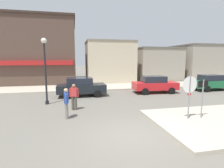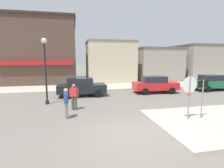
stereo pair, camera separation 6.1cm
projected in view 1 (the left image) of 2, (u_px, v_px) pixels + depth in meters
ground_plane at (132, 135)px, 7.15m from camera, size 160.00×160.00×0.00m
sidewalk_corner at (219, 121)px, 8.55m from camera, size 6.40×4.80×0.15m
kerb_far at (96, 87)px, 18.95m from camera, size 80.00×4.00×0.15m
stop_sign at (189, 92)px, 8.54m from camera, size 0.82×0.08×2.30m
one_way_sign at (202, 95)px, 8.70m from camera, size 0.60×0.07×2.10m
lamp_post at (45, 61)px, 11.70m from camera, size 0.36×0.36×4.54m
parked_car_nearest at (81, 87)px, 14.67m from camera, size 4.02×1.91×1.56m
parked_car_second at (155, 84)px, 16.13m from camera, size 4.08×2.04×1.56m
parked_car_third at (211, 82)px, 17.50m from camera, size 4.04×1.95×1.56m
pedestrian_crossing_near at (74, 96)px, 10.64m from camera, size 0.56×0.28×1.61m
pedestrian_crossing_far at (66, 102)px, 9.09m from camera, size 0.22×0.55×1.61m
building_corner_shop at (43, 52)px, 23.43m from camera, size 8.70×9.67×8.14m
building_storefront_left_near at (109, 62)px, 23.30m from camera, size 6.11×5.37×5.39m
building_storefront_left_mid at (153, 64)px, 26.32m from camera, size 6.18×7.49×4.68m
building_storefront_right_near at (196, 62)px, 28.02m from camera, size 7.11×8.10×5.21m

